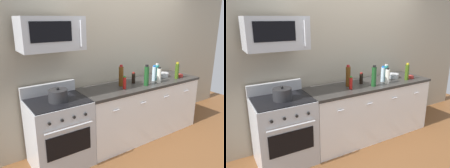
{
  "view_description": "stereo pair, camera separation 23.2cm",
  "coord_description": "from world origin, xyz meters",
  "views": [
    {
      "loc": [
        -2.4,
        -2.62,
        1.94
      ],
      "look_at": [
        -0.62,
        -0.05,
        1.01
      ],
      "focal_mm": 36.29,
      "sensor_mm": 36.0,
      "label": 1
    },
    {
      "loc": [
        -2.2,
        -2.75,
        1.94
      ],
      "look_at": [
        -0.62,
        -0.05,
        1.01
      ],
      "focal_mm": 36.29,
      "sensor_mm": 36.0,
      "label": 2
    }
  ],
  "objects": [
    {
      "name": "counter_unit",
      "position": [
        0.0,
        -0.0,
        0.46
      ],
      "size": [
        2.13,
        0.66,
        0.92
      ],
      "color": "white",
      "rests_on": "ground_plane"
    },
    {
      "name": "bowl_steel_prep",
      "position": [
        0.56,
        0.06,
        0.96
      ],
      "size": [
        0.18,
        0.18,
        0.07
      ],
      "color": "#B2B5BA",
      "rests_on": "countertop_slab"
    },
    {
      "name": "bottle_vinegar_white",
      "position": [
        0.22,
        -0.15,
        1.04
      ],
      "size": [
        0.07,
        0.07,
        0.25
      ],
      "color": "silver",
      "rests_on": "countertop_slab"
    },
    {
      "name": "bowl_red_small",
      "position": [
        0.79,
        -0.12,
        0.95
      ],
      "size": [
        0.1,
        0.1,
        0.05
      ],
      "color": "#B72D28",
      "rests_on": "countertop_slab"
    },
    {
      "name": "bottle_soy_sauce_dark",
      "position": [
        -0.14,
        0.05,
        1.01
      ],
      "size": [
        0.06,
        0.06,
        0.18
      ],
      "color": "black",
      "rests_on": "countertop_slab"
    },
    {
      "name": "range_oven",
      "position": [
        -1.44,
        0.0,
        0.47
      ],
      "size": [
        0.76,
        0.69,
        1.07
      ],
      "color": "#B7BABF",
      "rests_on": "ground_plane"
    },
    {
      "name": "bottle_olive_oil",
      "position": [
        0.65,
        -0.16,
        1.06
      ],
      "size": [
        0.07,
        0.07,
        0.29
      ],
      "color": "#385114",
      "rests_on": "countertop_slab"
    },
    {
      "name": "bottle_wine_amber",
      "position": [
        -0.39,
        0.04,
        1.08
      ],
      "size": [
        0.07,
        0.07,
        0.33
      ],
      "color": "#59330F",
      "rests_on": "countertop_slab"
    },
    {
      "name": "bottle_sparkling_teal",
      "position": [
        0.32,
        -0.01,
        1.05
      ],
      "size": [
        0.07,
        0.07,
        0.28
      ],
      "color": "#197F7A",
      "rests_on": "countertop_slab"
    },
    {
      "name": "bottle_hot_sauce_red",
      "position": [
        -0.44,
        -0.11,
        1.01
      ],
      "size": [
        0.05,
        0.05,
        0.19
      ],
      "color": "#B21914",
      "rests_on": "countertop_slab"
    },
    {
      "name": "back_wall",
      "position": [
        0.0,
        0.41,
        1.35
      ],
      "size": [
        5.22,
        0.1,
        2.7
      ],
      "primitive_type": "cube",
      "color": "#9E937F",
      "rests_on": "ground_plane"
    },
    {
      "name": "bottle_water_clear",
      "position": [
        0.23,
        -0.03,
        1.04
      ],
      "size": [
        0.06,
        0.06,
        0.26
      ],
      "color": "silver",
      "rests_on": "countertop_slab"
    },
    {
      "name": "bottle_wine_green",
      "position": [
        -0.06,
        -0.16,
        1.07
      ],
      "size": [
        0.07,
        0.07,
        0.33
      ],
      "color": "#19471E",
      "rests_on": "countertop_slab"
    },
    {
      "name": "microwave",
      "position": [
        -1.44,
        0.05,
        1.75
      ],
      "size": [
        0.74,
        0.44,
        0.4
      ],
      "color": "#B7BABF"
    },
    {
      "name": "ground_plane",
      "position": [
        0.0,
        0.0,
        0.0
      ],
      "size": [
        6.27,
        6.27,
        0.0
      ],
      "primitive_type": "plane",
      "color": "brown"
    },
    {
      "name": "stockpot",
      "position": [
        -1.44,
        -0.05,
        1.0
      ],
      "size": [
        0.24,
        0.24,
        0.18
      ],
      "color": "#262628",
      "rests_on": "range_oven"
    }
  ]
}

